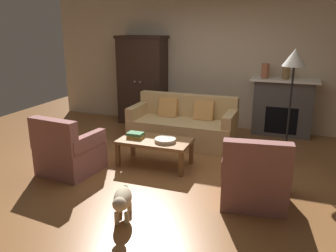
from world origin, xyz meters
name	(u,v)px	position (x,y,z in m)	size (l,w,h in m)	color
ground_plane	(168,167)	(0.00, 0.00, 0.00)	(9.60, 9.60, 0.00)	brown
back_wall	(209,60)	(0.00, 2.55, 1.40)	(7.20, 0.10, 2.80)	beige
fireplace	(282,107)	(1.55, 2.30, 0.57)	(1.26, 0.48, 1.12)	#4C4947
armoire	(143,80)	(-1.40, 2.22, 0.95)	(1.06, 0.57, 1.90)	black
couch	(183,126)	(-0.14, 1.21, 0.32)	(1.93, 0.87, 0.86)	tan
coffee_table	(155,143)	(-0.21, 0.02, 0.37)	(1.10, 0.60, 0.42)	olive
fruit_bowl	(165,140)	(-0.03, -0.03, 0.45)	(0.32, 0.32, 0.05)	beige
book_stack	(135,135)	(-0.53, 0.00, 0.46)	(0.25, 0.18, 0.09)	gold
mantel_vase_terracotta	(265,71)	(1.17, 2.28, 1.26)	(0.15, 0.15, 0.28)	#A86042
mantel_vase_bronze	(286,72)	(1.55, 2.28, 1.25)	(0.13, 0.13, 0.26)	olive
armchair_near_left	(68,152)	(-1.31, -0.67, 0.32)	(0.85, 0.85, 0.88)	#935B56
armchair_near_right	(254,179)	(1.36, -0.66, 0.32)	(0.87, 0.87, 0.88)	#935B56
floor_lamp	(294,65)	(1.68, 0.89, 1.54)	(0.36, 0.36, 1.78)	black
dog	(122,200)	(0.04, -1.56, 0.25)	(0.32, 0.55, 0.39)	beige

